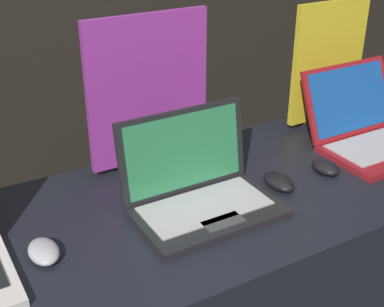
{
  "coord_description": "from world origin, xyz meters",
  "views": [
    {
      "loc": [
        -0.63,
        -0.73,
        1.69
      ],
      "look_at": [
        -0.01,
        0.34,
        1.06
      ],
      "focal_mm": 50.0,
      "sensor_mm": 36.0,
      "label": 1
    }
  ],
  "objects_px": {
    "promo_stand_middle": "(149,97)",
    "promo_stand_back": "(327,68)",
    "mouse_back": "(326,167)",
    "laptop_middle": "(198,188)",
    "mouse_front": "(44,251)",
    "mouse_middle": "(279,182)",
    "laptop_back": "(369,130)"
  },
  "relations": [
    {
      "from": "mouse_middle",
      "to": "mouse_back",
      "type": "xyz_separation_m",
      "value": [
        0.18,
        -0.0,
        -0.0
      ]
    },
    {
      "from": "laptop_back",
      "to": "mouse_middle",
      "type": "bearing_deg",
      "value": -170.69
    },
    {
      "from": "mouse_middle",
      "to": "promo_stand_middle",
      "type": "height_order",
      "value": "promo_stand_middle"
    },
    {
      "from": "laptop_middle",
      "to": "mouse_back",
      "type": "distance_m",
      "value": 0.43
    },
    {
      "from": "promo_stand_middle",
      "to": "mouse_back",
      "type": "relative_size",
      "value": 4.75
    },
    {
      "from": "mouse_middle",
      "to": "promo_stand_back",
      "type": "xyz_separation_m",
      "value": [
        0.42,
        0.29,
        0.19
      ]
    },
    {
      "from": "mouse_middle",
      "to": "mouse_front",
      "type": "bearing_deg",
      "value": 178.48
    },
    {
      "from": "mouse_front",
      "to": "mouse_middle",
      "type": "relative_size",
      "value": 0.96
    },
    {
      "from": "laptop_middle",
      "to": "mouse_back",
      "type": "bearing_deg",
      "value": -3.56
    },
    {
      "from": "mouse_middle",
      "to": "promo_stand_middle",
      "type": "xyz_separation_m",
      "value": [
        -0.25,
        0.31,
        0.2
      ]
    },
    {
      "from": "mouse_front",
      "to": "promo_stand_middle",
      "type": "height_order",
      "value": "promo_stand_middle"
    },
    {
      "from": "mouse_middle",
      "to": "laptop_back",
      "type": "bearing_deg",
      "value": 9.31
    },
    {
      "from": "laptop_middle",
      "to": "mouse_middle",
      "type": "distance_m",
      "value": 0.26
    },
    {
      "from": "mouse_front",
      "to": "promo_stand_back",
      "type": "xyz_separation_m",
      "value": [
        1.1,
        0.27,
        0.19
      ]
    },
    {
      "from": "mouse_back",
      "to": "promo_stand_back",
      "type": "xyz_separation_m",
      "value": [
        0.25,
        0.29,
        0.19
      ]
    },
    {
      "from": "laptop_back",
      "to": "mouse_back",
      "type": "distance_m",
      "value": 0.26
    },
    {
      "from": "mouse_middle",
      "to": "promo_stand_back",
      "type": "height_order",
      "value": "promo_stand_back"
    },
    {
      "from": "laptop_middle",
      "to": "mouse_middle",
      "type": "bearing_deg",
      "value": -5.91
    },
    {
      "from": "mouse_front",
      "to": "promo_stand_back",
      "type": "bearing_deg",
      "value": 13.9
    },
    {
      "from": "laptop_middle",
      "to": "promo_stand_back",
      "type": "relative_size",
      "value": 0.87
    },
    {
      "from": "laptop_middle",
      "to": "laptop_back",
      "type": "height_order",
      "value": "laptop_middle"
    },
    {
      "from": "laptop_middle",
      "to": "promo_stand_middle",
      "type": "xyz_separation_m",
      "value": [
        0.0,
        0.29,
        0.16
      ]
    },
    {
      "from": "promo_stand_middle",
      "to": "mouse_back",
      "type": "distance_m",
      "value": 0.57
    },
    {
      "from": "mouse_front",
      "to": "promo_stand_middle",
      "type": "xyz_separation_m",
      "value": [
        0.42,
        0.29,
        0.2
      ]
    },
    {
      "from": "promo_stand_middle",
      "to": "mouse_back",
      "type": "bearing_deg",
      "value": -36.03
    },
    {
      "from": "mouse_middle",
      "to": "promo_stand_middle",
      "type": "distance_m",
      "value": 0.45
    },
    {
      "from": "mouse_front",
      "to": "laptop_back",
      "type": "distance_m",
      "value": 1.1
    },
    {
      "from": "laptop_middle",
      "to": "promo_stand_middle",
      "type": "relative_size",
      "value": 0.82
    },
    {
      "from": "promo_stand_back",
      "to": "laptop_middle",
      "type": "bearing_deg",
      "value": -158.7
    },
    {
      "from": "laptop_middle",
      "to": "promo_stand_back",
      "type": "bearing_deg",
      "value": 21.3
    },
    {
      "from": "promo_stand_middle",
      "to": "promo_stand_back",
      "type": "distance_m",
      "value": 0.68
    },
    {
      "from": "laptop_back",
      "to": "mouse_back",
      "type": "height_order",
      "value": "laptop_back"
    }
  ]
}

